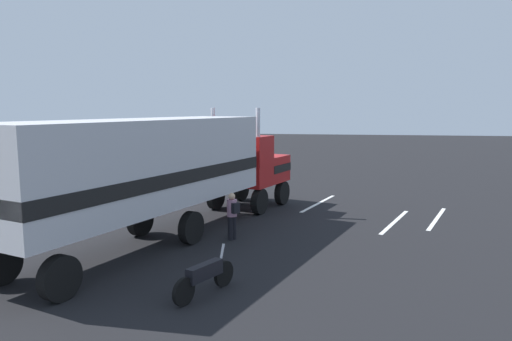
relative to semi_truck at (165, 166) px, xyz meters
name	(u,v)px	position (x,y,z in m)	size (l,w,h in m)	color
ground_plane	(240,208)	(5.32, -1.51, -2.52)	(120.00, 120.00, 0.00)	black
lane_stripe_near	(318,203)	(6.89, -5.01, -2.52)	(4.40, 0.16, 0.01)	silver
lane_stripe_mid	(395,222)	(3.75, -8.11, -2.52)	(4.40, 0.16, 0.01)	silver
lane_stripe_far	(437,219)	(4.57, -9.88, -2.52)	(4.40, 0.16, 0.01)	silver
semi_truck	(165,166)	(0.00, 0.00, 0.00)	(14.20, 6.94, 4.50)	#B21919
person_bystander	(232,214)	(0.24, -2.26, -1.63)	(0.45, 0.47, 1.63)	black
motorcycle	(205,276)	(-4.58, -2.62, -2.04)	(1.94, 1.02, 1.12)	black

